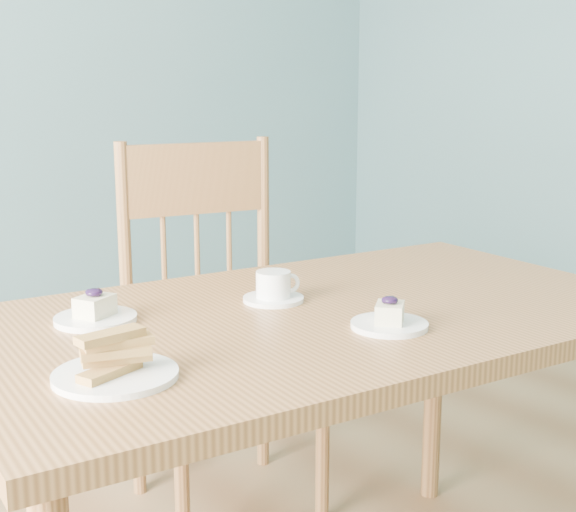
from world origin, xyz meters
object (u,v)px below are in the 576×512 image
at_px(dining_table, 316,345).
at_px(coffee_cup, 274,289).
at_px(cheesecake_plate_far, 95,313).
at_px(biscotti_plate, 115,364).
at_px(cheesecake_plate_near, 389,320).
at_px(dining_chair, 218,325).

height_order(dining_table, coffee_cup, coffee_cup).
relative_size(cheesecake_plate_far, biscotti_plate, 0.80).
xyz_separation_m(cheesecake_plate_near, biscotti_plate, (-0.51, 0.08, 0.01)).
xyz_separation_m(dining_chair, coffee_cup, (-0.21, -0.51, 0.24)).
relative_size(dining_chair, coffee_cup, 8.16).
bearing_deg(dining_chair, cheesecake_plate_near, -89.08).
height_order(dining_chair, cheesecake_plate_near, dining_chair).
relative_size(cheesecake_plate_near, biscotti_plate, 0.74).
bearing_deg(cheesecake_plate_far, dining_chair, 36.91).
relative_size(dining_chair, cheesecake_plate_near, 7.19).
height_order(coffee_cup, biscotti_plate, biscotti_plate).
bearing_deg(dining_chair, biscotti_plate, -121.20).
height_order(cheesecake_plate_far, coffee_cup, cheesecake_plate_far).
bearing_deg(cheesecake_plate_near, biscotti_plate, 170.84).
bearing_deg(dining_table, biscotti_plate, -162.36).
height_order(dining_table, cheesecake_plate_near, cheesecake_plate_near).
height_order(dining_table, cheesecake_plate_far, cheesecake_plate_far).
xyz_separation_m(cheesecake_plate_far, biscotti_plate, (-0.11, -0.29, 0.01)).
height_order(cheesecake_plate_near, biscotti_plate, biscotti_plate).
xyz_separation_m(dining_chair, cheesecake_plate_far, (-0.56, -0.42, 0.23)).
xyz_separation_m(dining_chair, cheesecake_plate_near, (-0.15, -0.79, 0.23)).
distance_m(dining_table, dining_chair, 0.66).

